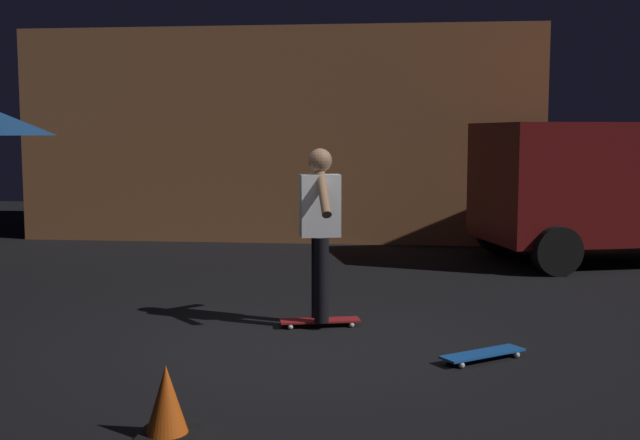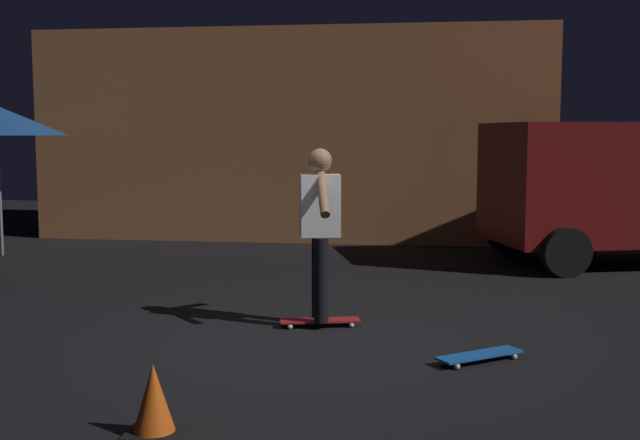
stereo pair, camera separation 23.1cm
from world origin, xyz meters
name	(u,v)px [view 2 (the right image)]	position (x,y,z in m)	size (l,w,h in m)	color
ground_plane	(300,344)	(0.00, 0.00, 0.00)	(28.00, 28.00, 0.00)	black
low_building	(303,135)	(-1.34, 8.34, 1.84)	(9.03, 3.75, 3.68)	#C67A47
skateboard_ridden	(320,321)	(0.08, 0.67, 0.06)	(0.81, 0.38, 0.07)	#AD1E23
skateboard_spare	(480,355)	(1.56, -0.35, 0.06)	(0.75, 0.62, 0.07)	#1959B2
skater	(320,221)	(0.08, 0.67, 1.04)	(0.42, 0.97, 1.67)	black
traffic_cone	(154,403)	(-0.55, -2.27, 0.21)	(0.34, 0.34, 0.46)	black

